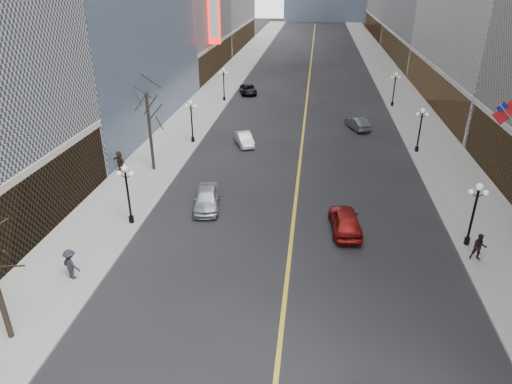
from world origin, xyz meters
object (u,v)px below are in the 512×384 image
(car_nb_far, at_px, (248,90))
(car_sb_far, at_px, (357,123))
(car_nb_near, at_px, (207,198))
(streetlamp_west_2, at_px, (191,117))
(car_sb_mid, at_px, (345,221))
(car_nb_mid, at_px, (244,139))
(streetlamp_west_3, at_px, (224,81))
(streetlamp_east_2, at_px, (421,125))
(streetlamp_west_1, at_px, (127,188))
(streetlamp_east_3, at_px, (395,86))
(streetlamp_east_1, at_px, (475,208))

(car_nb_far, xyz_separation_m, car_sb_far, (15.29, -15.60, 0.02))
(car_nb_near, distance_m, car_nb_far, 37.60)
(streetlamp_west_2, relative_size, car_sb_far, 1.06)
(car_nb_near, xyz_separation_m, car_sb_mid, (10.58, -2.28, 0.02))
(streetlamp_west_2, bearing_deg, car_nb_mid, 0.63)
(car_nb_mid, bearing_deg, streetlamp_west_3, 86.22)
(car_sb_far, bearing_deg, car_sb_mid, 62.94)
(streetlamp_west_3, bearing_deg, streetlamp_east_2, -37.33)
(streetlamp_west_1, xyz_separation_m, car_nb_far, (2.80, 40.80, -2.22))
(streetlamp_west_2, distance_m, car_nb_near, 15.69)
(streetlamp_east_3, distance_m, streetlamp_west_1, 43.05)
(streetlamp_east_2, bearing_deg, car_nb_far, 132.38)
(streetlamp_west_1, bearing_deg, car_sb_mid, 3.59)
(streetlamp_east_1, relative_size, streetlamp_west_1, 1.00)
(streetlamp_west_1, bearing_deg, streetlamp_west_3, 90.00)
(streetlamp_east_3, distance_m, car_sb_far, 12.33)
(streetlamp_east_1, xyz_separation_m, streetlamp_west_1, (-23.60, 0.00, 0.00))
(streetlamp_west_1, xyz_separation_m, car_sb_far, (18.09, 25.19, -2.20))
(car_nb_near, height_order, car_sb_far, car_nb_near)
(car_sb_mid, bearing_deg, streetlamp_east_3, -108.28)
(streetlamp_east_2, relative_size, streetlamp_west_3, 1.00)
(streetlamp_east_3, bearing_deg, streetlamp_west_1, -123.25)
(streetlamp_west_2, bearing_deg, car_sb_mid, -47.67)
(car_nb_near, relative_size, car_nb_mid, 1.19)
(streetlamp_east_3, relative_size, car_nb_mid, 1.12)
(streetlamp_east_1, distance_m, car_nb_far, 45.85)
(streetlamp_east_1, height_order, car_nb_far, streetlamp_east_1)
(streetlamp_west_3, distance_m, car_sb_far, 21.18)
(car_nb_mid, distance_m, car_sb_mid, 19.72)
(car_sb_far, bearing_deg, streetlamp_east_2, 106.48)
(streetlamp_east_3, xyz_separation_m, car_nb_mid, (-17.94, -17.94, -2.24))
(car_nb_far, height_order, car_sb_mid, car_sb_mid)
(streetlamp_west_3, bearing_deg, car_sb_mid, -66.12)
(streetlamp_west_1, height_order, car_sb_mid, streetlamp_west_1)
(streetlamp_west_3, height_order, car_nb_mid, streetlamp_west_3)
(streetlamp_west_1, xyz_separation_m, car_nb_near, (4.93, 3.25, -2.08))
(streetlamp_east_3, distance_m, car_nb_near, 37.75)
(car_sb_mid, distance_m, car_sb_far, 24.36)
(car_sb_far, bearing_deg, car_nb_mid, 8.86)
(streetlamp_west_2, xyz_separation_m, streetlamp_west_3, (0.00, 18.00, 0.00))
(streetlamp_west_1, distance_m, car_nb_near, 6.26)
(streetlamp_east_2, bearing_deg, car_nb_near, -141.70)
(streetlamp_east_2, relative_size, streetlamp_west_1, 1.00)
(streetlamp_east_3, height_order, streetlamp_west_3, same)
(streetlamp_west_3, distance_m, car_sb_mid, 38.36)
(streetlamp_east_3, height_order, car_sb_far, streetlamp_east_3)
(car_nb_near, relative_size, car_sb_far, 1.13)
(streetlamp_east_2, distance_m, streetlamp_west_3, 29.68)
(streetlamp_east_1, bearing_deg, streetlamp_east_2, 90.00)
(car_sb_far, bearing_deg, car_nb_far, -66.58)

